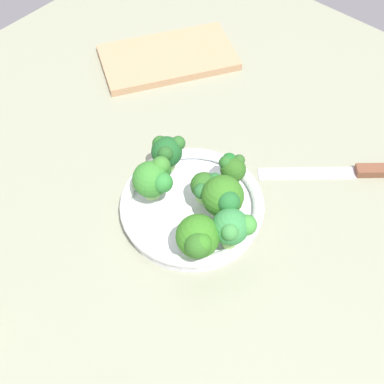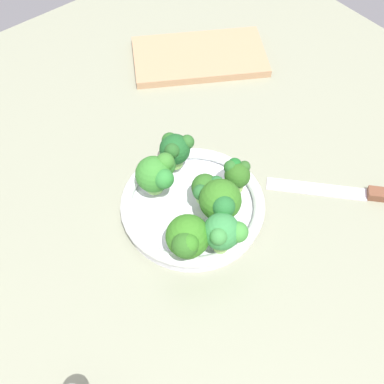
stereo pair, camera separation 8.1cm
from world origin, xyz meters
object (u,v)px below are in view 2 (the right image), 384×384
(bowl, at_px, (192,209))
(broccoli_floret_6, at_px, (224,232))
(broccoli_floret_2, at_px, (187,238))
(knife, at_px, (368,194))
(broccoli_floret_1, at_px, (206,188))
(broccoli_floret_3, at_px, (157,173))
(broccoli_floret_0, at_px, (221,202))
(cutting_board, at_px, (199,57))
(broccoli_floret_5, at_px, (175,149))
(broccoli_floret_4, at_px, (237,173))

(bowl, relative_size, broccoli_floret_6, 3.24)
(broccoli_floret_2, xyz_separation_m, knife, (-0.32, 0.09, -0.07))
(broccoli_floret_1, height_order, broccoli_floret_2, broccoli_floret_2)
(broccoli_floret_3, distance_m, knife, 0.36)
(bowl, distance_m, broccoli_floret_0, 0.08)
(broccoli_floret_2, distance_m, knife, 0.34)
(knife, height_order, cutting_board, cutting_board)
(broccoli_floret_3, xyz_separation_m, broccoli_floret_6, (-0.01, 0.15, 0.01))
(broccoli_floret_1, xyz_separation_m, broccoli_floret_5, (-0.01, -0.09, 0.01))
(knife, bearing_deg, cutting_board, -90.93)
(broccoli_floret_2, relative_size, broccoli_floret_6, 0.99)
(bowl, height_order, broccoli_floret_3, broccoli_floret_3)
(bowl, relative_size, broccoli_floret_4, 4.27)
(broccoli_floret_0, height_order, broccoli_floret_2, broccoli_floret_0)
(broccoli_floret_0, xyz_separation_m, broccoli_floret_3, (0.04, -0.11, -0.01))
(bowl, xyz_separation_m, cutting_board, (-0.26, -0.30, -0.01))
(bowl, height_order, broccoli_floret_6, broccoli_floret_6)
(broccoli_floret_2, xyz_separation_m, broccoli_floret_4, (-0.14, -0.05, -0.01))
(broccoli_floret_1, distance_m, cutting_board, 0.40)
(broccoli_floret_5, height_order, broccoli_floret_6, broccoli_floret_6)
(broccoli_floret_0, distance_m, broccoli_floret_2, 0.08)
(broccoli_floret_0, height_order, broccoli_floret_6, broccoli_floret_0)
(broccoli_floret_1, bearing_deg, broccoli_floret_4, 170.41)
(broccoli_floret_5, bearing_deg, broccoli_floret_0, 82.87)
(bowl, height_order, broccoli_floret_2, broccoli_floret_2)
(broccoli_floret_6, bearing_deg, broccoli_floret_4, -141.44)
(broccoli_floret_4, bearing_deg, knife, 142.63)
(bowl, relative_size, broccoli_floret_5, 3.67)
(bowl, xyz_separation_m, broccoli_floret_5, (-0.03, -0.08, 0.06))
(bowl, relative_size, cutting_board, 0.86)
(broccoli_floret_3, relative_size, cutting_board, 0.25)
(bowl, bearing_deg, knife, 148.70)
(bowl, xyz_separation_m, broccoli_floret_6, (0.02, 0.09, 0.06))
(bowl, bearing_deg, broccoli_floret_1, 156.73)
(broccoli_floret_2, relative_size, knife, 0.34)
(broccoli_floret_5, xyz_separation_m, cutting_board, (-0.23, -0.22, -0.06))
(knife, bearing_deg, broccoli_floret_5, -46.39)
(broccoli_floret_2, relative_size, broccoli_floret_3, 1.03)
(broccoli_floret_3, xyz_separation_m, broccoli_floret_4, (-0.10, 0.08, -0.01))
(broccoli_floret_2, xyz_separation_m, broccoli_floret_3, (-0.04, -0.13, -0.00))
(broccoli_floret_0, relative_size, cutting_board, 0.29)
(broccoli_floret_1, xyz_separation_m, broccoli_floret_6, (0.04, 0.08, 0.01))
(cutting_board, bearing_deg, broccoli_floret_2, 48.34)
(bowl, relative_size, broccoli_floret_1, 4.40)
(broccoli_floret_0, xyz_separation_m, broccoli_floret_5, (-0.02, -0.13, -0.01))
(broccoli_floret_5, bearing_deg, cutting_board, -136.88)
(broccoli_floret_1, bearing_deg, broccoli_floret_3, -56.62)
(broccoli_floret_3, height_order, broccoli_floret_4, broccoli_floret_3)
(broccoli_floret_4, distance_m, broccoli_floret_6, 0.12)
(broccoli_floret_0, distance_m, broccoli_floret_4, 0.07)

